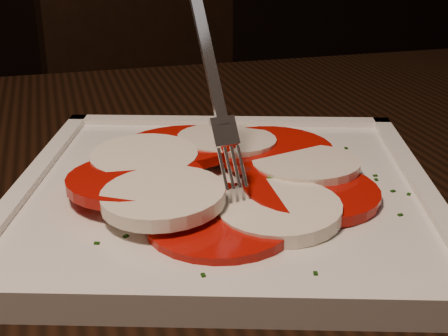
{
  "coord_description": "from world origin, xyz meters",
  "views": [
    {
      "loc": [
        0.14,
        -0.63,
        0.96
      ],
      "look_at": [
        0.22,
        -0.2,
        0.78
      ],
      "focal_mm": 50.0,
      "sensor_mm": 36.0,
      "label": 1
    }
  ],
  "objects_px": {
    "chair": "(169,137)",
    "plate": "(224,194)",
    "table": "(220,261)",
    "fork": "(205,69)"
  },
  "relations": [
    {
      "from": "chair",
      "to": "plate",
      "type": "xyz_separation_m",
      "value": [
        -0.03,
        -0.77,
        0.22
      ]
    },
    {
      "from": "chair",
      "to": "plate",
      "type": "relative_size",
      "value": 2.9
    },
    {
      "from": "table",
      "to": "plate",
      "type": "relative_size",
      "value": 3.94
    },
    {
      "from": "plate",
      "to": "fork",
      "type": "bearing_deg",
      "value": 178.6
    },
    {
      "from": "chair",
      "to": "plate",
      "type": "bearing_deg",
      "value": -113.92
    },
    {
      "from": "plate",
      "to": "table",
      "type": "bearing_deg",
      "value": 82.35
    },
    {
      "from": "chair",
      "to": "plate",
      "type": "distance_m",
      "value": 0.8
    },
    {
      "from": "table",
      "to": "fork",
      "type": "relative_size",
      "value": 8.68
    },
    {
      "from": "chair",
      "to": "plate",
      "type": "height_order",
      "value": "chair"
    },
    {
      "from": "table",
      "to": "fork",
      "type": "bearing_deg",
      "value": -107.41
    }
  ]
}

